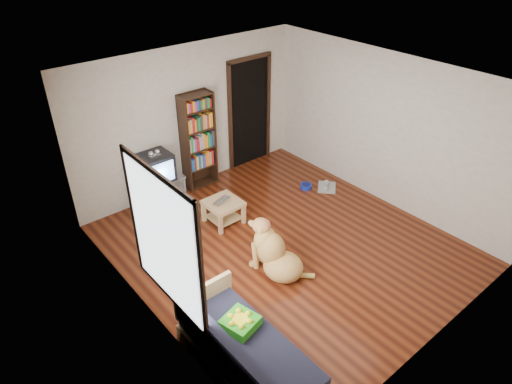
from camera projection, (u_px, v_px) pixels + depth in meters
ground at (283, 245)px, 7.10m from camera, size 5.00×5.00×0.00m
ceiling at (290, 82)px, 5.73m from camera, size 5.00×5.00×0.00m
wall_back at (189, 119)px, 8.04m from camera, size 4.50×0.00×4.50m
wall_front at (449, 262)px, 4.79m from camera, size 4.50×0.00×4.50m
wall_left at (142, 235)px, 5.19m from camera, size 0.00×5.00×5.00m
wall_right at (384, 130)px, 7.64m from camera, size 0.00×5.00×5.00m
green_cushion at (240, 323)px, 5.15m from camera, size 0.44×0.44×0.12m
laptop at (224, 202)px, 7.39m from camera, size 0.39×0.31×0.03m
dog_bowl at (306, 186)px, 8.52m from camera, size 0.22×0.22×0.08m
grey_rag at (327, 187)px, 8.53m from camera, size 0.51×0.50×0.03m
window at (164, 241)px, 4.77m from camera, size 0.03×1.46×1.70m
doorway at (249, 110)px, 8.86m from camera, size 1.03×0.05×2.19m
tv_stand at (158, 191)px, 7.94m from camera, size 0.90×0.45×0.50m
crt_tv at (154, 167)px, 7.70m from camera, size 0.55×0.52×0.58m
bookshelf at (198, 136)px, 8.13m from camera, size 0.60×0.30×1.80m
sofa at (245, 354)px, 5.05m from camera, size 0.80×1.80×0.80m
coffee_table at (223, 208)px, 7.48m from camera, size 0.55×0.55×0.40m
dog at (275, 254)px, 6.42m from camera, size 0.67×0.97×0.86m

